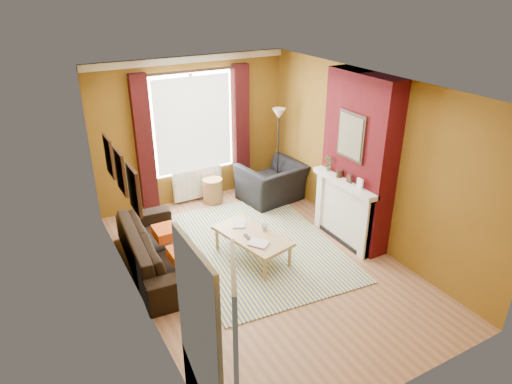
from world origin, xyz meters
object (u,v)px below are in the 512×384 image
floor_lamp (279,128)px  armchair (272,183)px  sofa (159,248)px  coffee_table (252,237)px  wicker_stool (213,191)px

floor_lamp → armchair: bearing=-141.2°
sofa → coffee_table: (1.36, -0.46, 0.05)m
armchair → wicker_stool: size_ratio=2.37×
sofa → floor_lamp: (2.95, 1.40, 1.08)m
armchair → floor_lamp: size_ratio=0.65×
armchair → coffee_table: 2.12m
armchair → wicker_stool: 1.18m
sofa → wicker_stool: 2.34m
coffee_table → wicker_stool: bearing=69.9°
armchair → coffee_table: armchair is taller
floor_lamp → wicker_stool: bearing=167.9°
coffee_table → wicker_stool: wicker_stool is taller
sofa → coffee_table: sofa is taller
sofa → armchair: 2.95m
sofa → wicker_stool: sofa is taller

